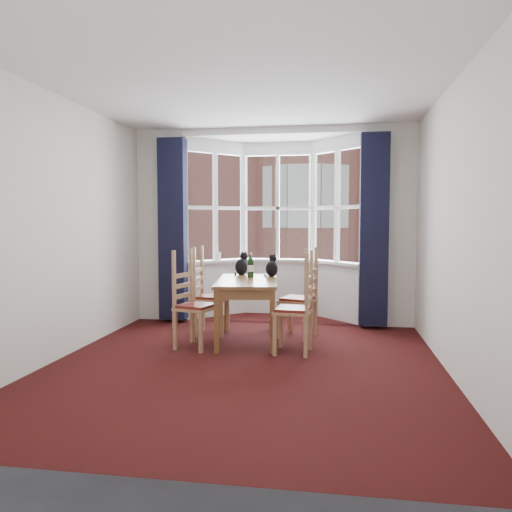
% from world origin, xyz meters
% --- Properties ---
extents(floor, '(4.50, 4.50, 0.00)m').
position_xyz_m(floor, '(0.00, 0.00, 0.00)').
color(floor, black).
rests_on(floor, ground).
extents(ceiling, '(4.50, 4.50, 0.00)m').
position_xyz_m(ceiling, '(0.00, 0.00, 2.80)').
color(ceiling, white).
rests_on(ceiling, floor).
extents(wall_left, '(0.00, 4.50, 4.50)m').
position_xyz_m(wall_left, '(-2.00, 0.00, 1.40)').
color(wall_left, silver).
rests_on(wall_left, floor).
extents(wall_right, '(0.00, 4.50, 4.50)m').
position_xyz_m(wall_right, '(2.00, 0.00, 1.40)').
color(wall_right, silver).
rests_on(wall_right, floor).
extents(wall_near, '(4.00, 0.00, 4.00)m').
position_xyz_m(wall_near, '(0.00, -2.25, 1.40)').
color(wall_near, silver).
rests_on(wall_near, floor).
extents(wall_back_pier_left, '(0.70, 0.12, 2.80)m').
position_xyz_m(wall_back_pier_left, '(-1.65, 2.25, 1.40)').
color(wall_back_pier_left, silver).
rests_on(wall_back_pier_left, floor).
extents(wall_back_pier_right, '(0.70, 0.12, 2.80)m').
position_xyz_m(wall_back_pier_right, '(1.65, 2.25, 1.40)').
color(wall_back_pier_right, silver).
rests_on(wall_back_pier_right, floor).
extents(bay_window, '(2.76, 0.94, 2.80)m').
position_xyz_m(bay_window, '(0.00, 2.75, 1.40)').
color(bay_window, white).
rests_on(bay_window, floor).
extents(curtain_left, '(0.38, 0.22, 2.60)m').
position_xyz_m(curtain_left, '(-1.42, 2.07, 1.35)').
color(curtain_left, black).
rests_on(curtain_left, floor).
extents(curtain_right, '(0.38, 0.22, 2.60)m').
position_xyz_m(curtain_right, '(1.42, 2.07, 1.35)').
color(curtain_right, black).
rests_on(curtain_right, floor).
extents(dining_table, '(0.88, 1.42, 0.75)m').
position_xyz_m(dining_table, '(-0.16, 1.11, 0.65)').
color(dining_table, brown).
rests_on(dining_table, floor).
extents(chair_left_near, '(0.50, 0.51, 0.92)m').
position_xyz_m(chair_left_near, '(-0.77, 0.68, 0.47)').
color(chair_left_near, '#A77851').
rests_on(chair_left_near, floor).
extents(chair_left_far, '(0.40, 0.42, 0.92)m').
position_xyz_m(chair_left_far, '(-0.76, 1.37, 0.47)').
color(chair_left_far, '#A77851').
rests_on(chair_left_far, floor).
extents(chair_right_near, '(0.43, 0.45, 0.92)m').
position_xyz_m(chair_right_near, '(0.54, 0.61, 0.47)').
color(chair_right_near, '#A77851').
rests_on(chair_right_near, floor).
extents(chair_right_far, '(0.51, 0.52, 0.92)m').
position_xyz_m(chair_right_far, '(0.53, 1.35, 0.47)').
color(chair_right_far, '#A77851').
rests_on(chair_right_far, floor).
extents(cat_left, '(0.22, 0.26, 0.32)m').
position_xyz_m(cat_left, '(-0.33, 1.67, 0.88)').
color(cat_left, black).
rests_on(cat_left, dining_table).
extents(cat_right, '(0.17, 0.23, 0.31)m').
position_xyz_m(cat_right, '(0.09, 1.53, 0.87)').
color(cat_right, black).
rests_on(cat_right, dining_table).
extents(wine_bottle, '(0.08, 0.08, 0.31)m').
position_xyz_m(wine_bottle, '(-0.16, 1.37, 0.89)').
color(wine_bottle, black).
rests_on(wine_bottle, dining_table).
extents(candle_tall, '(0.06, 0.06, 0.12)m').
position_xyz_m(candle_tall, '(-0.87, 2.60, 0.93)').
color(candle_tall, white).
rests_on(candle_tall, bay_window).
extents(street, '(80.00, 80.00, 0.00)m').
position_xyz_m(street, '(0.00, 32.25, -6.00)').
color(street, '#333335').
rests_on(street, ground).
extents(tenement_building, '(18.40, 7.80, 15.20)m').
position_xyz_m(tenement_building, '(0.00, 14.01, 1.60)').
color(tenement_building, '#A05E52').
rests_on(tenement_building, street).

